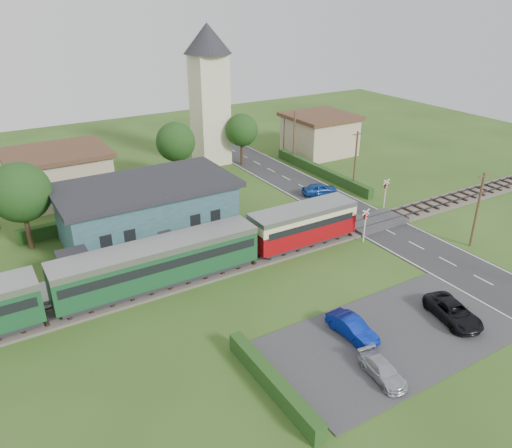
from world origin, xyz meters
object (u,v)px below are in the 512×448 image
car_on_road (320,189)px  car_park_silver (383,370)px  train (118,273)px  crossing_signal_far (386,190)px  station_building (147,209)px  car_park_dark (453,312)px  church_tower (209,85)px  house_west (59,174)px  pedestrian_near (240,234)px  car_park_blue (352,327)px  equipment_hut (75,268)px  crossing_signal_near (365,221)px  house_east (320,134)px  pedestrian_far (89,273)px

car_on_road → car_park_silver: car_on_road is taller
train → crossing_signal_far: train is taller
station_building → car_park_dark: 27.39m
church_tower → house_west: church_tower is taller
pedestrian_near → crossing_signal_far: bearing=-158.6°
car_on_road → car_park_silver: (-14.96, -25.46, -0.13)m
car_park_silver → station_building: bearing=108.3°
church_tower → car_park_blue: size_ratio=4.47×
equipment_hut → house_west: bearing=81.4°
equipment_hut → car_park_blue: bearing=-47.8°
train → crossing_signal_near: train is taller
crossing_signal_near → car_park_dark: size_ratio=0.70×
house_west → car_park_dark: (18.45, -37.78, -2.06)m
house_west → car_park_silver: (10.14, -39.50, -2.19)m
house_east → car_park_dark: bearing=-114.2°
station_building → pedestrian_near: (6.24, -6.29, -1.42)m
house_east → pedestrian_far: 41.86m
car_park_silver → pedestrian_near: 19.25m
station_building → crossing_signal_far: station_building is taller
equipment_hut → car_park_blue: equipment_hut is taller
car_park_silver → pedestrian_far: size_ratio=2.09×
church_tower → station_building: bearing=-131.4°
station_building → pedestrian_far: size_ratio=9.32×
church_tower → car_park_silver: church_tower is taller
house_east → car_park_blue: bearing=-124.6°
station_building → pedestrian_far: 9.61m
station_building → car_park_silver: size_ratio=4.45×
house_west → crossing_signal_far: house_west is taller
equipment_hut → crossing_signal_near: 25.04m
car_park_dark → pedestrian_far: pedestrian_far is taller
pedestrian_near → pedestrian_far: (-13.33, -0.05, 0.03)m
equipment_hut → house_east: 42.41m
car_on_road → car_park_dark: size_ratio=0.85×
church_tower → crossing_signal_near: bearing=-87.2°
house_east → crossing_signal_far: bearing=-108.1°
car_park_dark → pedestrian_far: size_ratio=2.72×
pedestrian_near → car_park_dark: bearing=134.9°
house_east → car_on_road: size_ratio=2.21×
pedestrian_near → car_on_road: bearing=-133.3°
house_west → pedestrian_far: size_ratio=6.29×
church_tower → car_on_road: 20.16m
train → car_park_blue: bearing=-46.6°
house_west → train: bearing=-91.5°
pedestrian_far → equipment_hut: bearing=60.4°
pedestrian_near → house_east: bearing=-118.5°
crossing_signal_near → crossing_signal_far: same height
equipment_hut → car_on_road: 28.70m
equipment_hut → train: train is taller
car_on_road → church_tower: bearing=32.8°
equipment_hut → car_park_silver: (13.14, -19.70, -1.15)m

